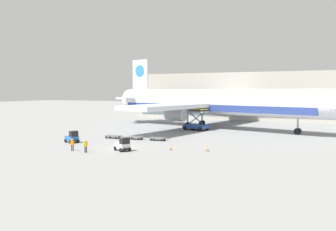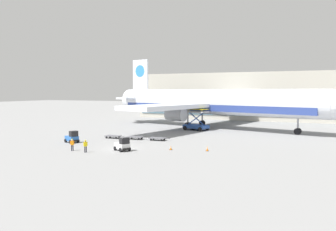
{
  "view_description": "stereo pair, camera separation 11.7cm",
  "coord_description": "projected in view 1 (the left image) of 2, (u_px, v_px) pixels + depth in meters",
  "views": [
    {
      "loc": [
        25.08,
        -42.09,
        8.59
      ],
      "look_at": [
        1.43,
        14.31,
        4.0
      ],
      "focal_mm": 35.0,
      "sensor_mm": 36.0,
      "label": 1
    },
    {
      "loc": [
        25.19,
        -42.04,
        8.59
      ],
      "look_at": [
        1.43,
        14.31,
        4.0
      ],
      "focal_mm": 35.0,
      "sensor_mm": 36.0,
      "label": 2
    }
  ],
  "objects": [
    {
      "name": "airplane_main",
      "position": [
        207.0,
        103.0,
        76.46
      ],
      "size": [
        56.94,
        48.46,
        17.0
      ],
      "rotation": [
        0.0,
        0.0,
        -0.26
      ],
      "color": "silver",
      "rests_on": "ground_plane"
    },
    {
      "name": "baggage_dolly_third",
      "position": [
        158.0,
        138.0,
        56.87
      ],
      "size": [
        3.74,
        1.65,
        0.48
      ],
      "rotation": [
        0.0,
        0.0,
        0.06
      ],
      "color": "#56565B",
      "rests_on": "ground_plane"
    },
    {
      "name": "traffic_cone_far",
      "position": [
        171.0,
        148.0,
        47.77
      ],
      "size": [
        0.4,
        0.4,
        0.62
      ],
      "color": "black",
      "rests_on": "ground_plane"
    },
    {
      "name": "baggage_dolly_lead",
      "position": [
        113.0,
        136.0,
        59.55
      ],
      "size": [
        3.74,
        1.65,
        0.48
      ],
      "rotation": [
        0.0,
        0.0,
        0.06
      ],
      "color": "#56565B",
      "rests_on": "ground_plane"
    },
    {
      "name": "terminal_building",
      "position": [
        287.0,
        96.0,
        97.93
      ],
      "size": [
        90.0,
        18.2,
        14.0
      ],
      "color": "#BCB7A8",
      "rests_on": "ground_plane"
    },
    {
      "name": "baggage_dolly_second",
      "position": [
        135.0,
        137.0,
        58.23
      ],
      "size": [
        3.74,
        1.65,
        0.48
      ],
      "rotation": [
        0.0,
        0.0,
        0.06
      ],
      "color": "#56565B",
      "rests_on": "ground_plane"
    },
    {
      "name": "ground_crew_near",
      "position": [
        72.0,
        144.0,
        46.96
      ],
      "size": [
        0.5,
        0.37,
        1.74
      ],
      "rotation": [
        0.0,
        0.0,
        0.53
      ],
      "color": "black",
      "rests_on": "ground_plane"
    },
    {
      "name": "ground_crew_far",
      "position": [
        86.0,
        145.0,
        45.65
      ],
      "size": [
        0.4,
        0.46,
        1.8
      ],
      "rotation": [
        0.0,
        0.0,
        4.02
      ],
      "color": "black",
      "rests_on": "ground_plane"
    },
    {
      "name": "ground_plane",
      "position": [
        122.0,
        148.0,
        49.02
      ],
      "size": [
        400.0,
        400.0,
        0.0
      ],
      "primitive_type": "plane",
      "color": "gray"
    },
    {
      "name": "scissor_lift_loader",
      "position": [
        196.0,
        122.0,
        71.92
      ],
      "size": [
        5.79,
        4.46,
        4.65
      ],
      "rotation": [
        0.0,
        0.0,
        -0.26
      ],
      "color": "#284C99",
      "rests_on": "ground_plane"
    },
    {
      "name": "baggage_tug_mid",
      "position": [
        123.0,
        145.0,
        46.92
      ],
      "size": [
        2.82,
        2.53,
        2.0
      ],
      "rotation": [
        0.0,
        0.0,
        -0.52
      ],
      "color": "silver",
      "rests_on": "ground_plane"
    },
    {
      "name": "traffic_cone_near",
      "position": [
        207.0,
        148.0,
        46.88
      ],
      "size": [
        0.4,
        0.4,
        0.74
      ],
      "color": "black",
      "rests_on": "ground_plane"
    },
    {
      "name": "baggage_tug_foreground",
      "position": [
        72.0,
        137.0,
        54.36
      ],
      "size": [
        2.79,
        2.37,
        2.0
      ],
      "rotation": [
        0.0,
        0.0,
        -0.4
      ],
      "color": "#2D66B7",
      "rests_on": "ground_plane"
    }
  ]
}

